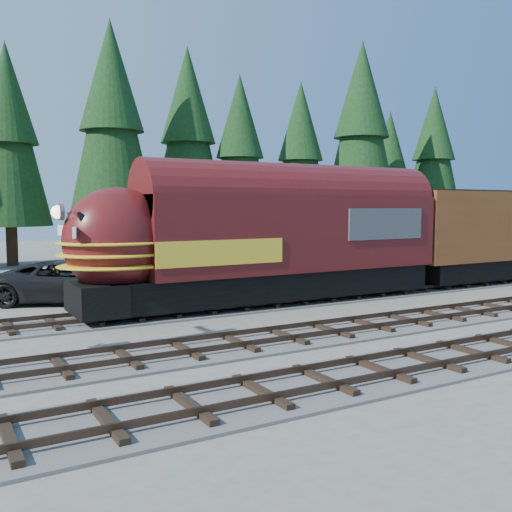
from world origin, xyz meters
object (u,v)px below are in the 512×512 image
locomotive (258,243)px  boxcar (507,232)px  depot (226,232)px  pickup_truck_a (71,282)px

locomotive → boxcar: size_ratio=1.14×
depot → pickup_truck_a: bearing=-170.7°
locomotive → pickup_truck_a: locomotive is taller
locomotive → pickup_truck_a: size_ratio=2.54×
depot → boxcar: depot is taller
boxcar → pickup_truck_a: (-23.89, 5.08, -1.92)m
locomotive → pickup_truck_a: 8.78m
locomotive → pickup_truck_a: (-6.93, 5.08, -1.81)m
depot → boxcar: size_ratio=0.83×
locomotive → pickup_truck_a: bearing=143.8°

